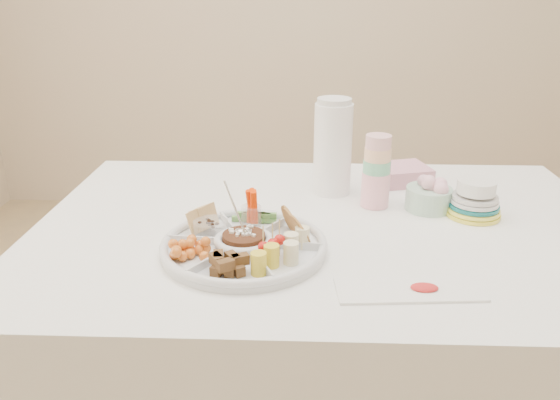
{
  "coord_description": "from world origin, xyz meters",
  "views": [
    {
      "loc": [
        -0.08,
        -1.31,
        1.34
      ],
      "look_at": [
        -0.12,
        -0.07,
        0.85
      ],
      "focal_mm": 35.0,
      "sensor_mm": 36.0,
      "label": 1
    }
  ],
  "objects_px": {
    "dining_table": "(323,343)",
    "party_tray": "(244,243)",
    "thermos": "(333,146)",
    "plate_stack": "(475,200)"
  },
  "relations": [
    {
      "from": "thermos",
      "to": "plate_stack",
      "type": "xyz_separation_m",
      "value": [
        0.37,
        -0.17,
        -0.1
      ]
    },
    {
      "from": "party_tray",
      "to": "thermos",
      "type": "distance_m",
      "value": 0.48
    },
    {
      "from": "thermos",
      "to": "plate_stack",
      "type": "height_order",
      "value": "thermos"
    },
    {
      "from": "plate_stack",
      "to": "thermos",
      "type": "bearing_deg",
      "value": 155.61
    },
    {
      "from": "thermos",
      "to": "plate_stack",
      "type": "bearing_deg",
      "value": -24.39
    },
    {
      "from": "plate_stack",
      "to": "party_tray",
      "type": "bearing_deg",
      "value": -158.45
    },
    {
      "from": "thermos",
      "to": "plate_stack",
      "type": "distance_m",
      "value": 0.42
    },
    {
      "from": "dining_table",
      "to": "party_tray",
      "type": "height_order",
      "value": "party_tray"
    },
    {
      "from": "dining_table",
      "to": "thermos",
      "type": "relative_size",
      "value": 5.29
    },
    {
      "from": "dining_table",
      "to": "thermos",
      "type": "xyz_separation_m",
      "value": [
        0.02,
        0.23,
        0.52
      ]
    }
  ]
}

